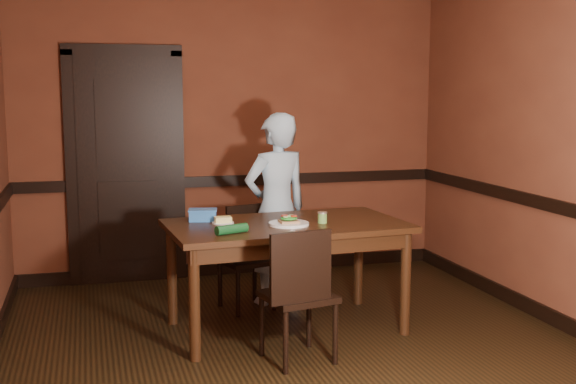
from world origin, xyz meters
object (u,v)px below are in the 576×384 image
chair_far (246,258)px  person (276,209)px  dining_table (286,276)px  chair_near (298,294)px  sandwich_plate (289,222)px  food_tub (203,215)px  sauce_jar (322,217)px  cheese_saucer (223,221)px

chair_far → person: (0.28, 0.10, 0.38)m
chair_far → dining_table: bearing=-89.0°
chair_far → person: size_ratio=0.52×
dining_table → chair_near: (-0.09, -0.62, 0.05)m
chair_far → chair_near: (0.08, -1.19, 0.04)m
dining_table → sandwich_plate: bearing=-96.7°
food_tub → sauce_jar: bearing=-10.1°
chair_far → sauce_jar: sauce_jar is taller
person → food_tub: (-0.67, -0.43, 0.05)m
sandwich_plate → food_tub: 0.66m
chair_far → food_tub: food_tub is taller
cheese_saucer → sauce_jar: bearing=-14.7°
sauce_jar → person: bearing=100.9°
chair_far → chair_near: chair_near is taller
cheese_saucer → food_tub: 0.19m
chair_near → cheese_saucer: (-0.35, 0.72, 0.37)m
chair_near → food_tub: (-0.48, 0.86, 0.39)m
person → sandwich_plate: 0.77m
person → cheese_saucer: 0.80m
dining_table → food_tub: food_tub is taller
chair_near → food_tub: size_ratio=3.86×
chair_far → sandwich_plate: 0.80m
chair_near → sandwich_plate: 0.65m
sauce_jar → cheese_saucer: (-0.70, 0.18, -0.02)m
dining_table → chair_far: 0.60m
sandwich_plate → food_tub: (-0.56, 0.34, 0.02)m
cheese_saucer → food_tub: (-0.12, 0.15, 0.02)m
dining_table → chair_near: size_ratio=1.90×
chair_near → sandwich_plate: size_ratio=3.10×
chair_near → sandwich_plate: bearing=-110.4°
food_tub → cheese_saucer: bearing=-38.0°
dining_table → cheese_saucer: bearing=163.0°
chair_near → person: person is taller
person → food_tub: 0.80m
cheese_saucer → food_tub: size_ratio=0.68×
food_tub → sandwich_plate: bearing=-19.2°
dining_table → food_tub: size_ratio=7.35×
cheese_saucer → chair_far: bearing=60.0°
sauce_jar → dining_table: bearing=162.6°
chair_far → sandwich_plate: bearing=-91.5°
person → cheese_saucer: person is taller
chair_far → person: 0.48m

